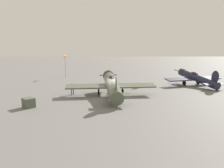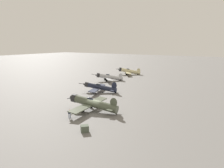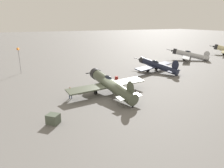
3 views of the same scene
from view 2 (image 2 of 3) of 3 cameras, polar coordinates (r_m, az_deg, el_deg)
ground_plane at (r=44.27m, az=-4.58°, el=-7.18°), size 400.00×400.00×0.00m
airplane_foreground at (r=44.04m, az=-5.21°, el=-5.04°), size 12.40×10.94×3.37m
airplane_mid_apron at (r=60.65m, az=-3.31°, el=-0.84°), size 10.94×10.57×3.17m
airplane_far_line at (r=78.66m, az=-0.84°, el=1.87°), size 10.98×10.27×3.14m
airplane_outer_stand at (r=94.50m, az=4.43°, el=3.39°), size 12.15×9.58×3.30m
ground_crew_mechanic at (r=40.86m, az=-11.09°, el=-7.43°), size 0.62×0.33×1.64m
equipment_crate at (r=34.64m, az=-7.18°, el=-11.55°), size 1.60×1.60×1.03m
fuel_drum at (r=51.26m, az=-7.94°, el=-4.25°), size 0.63×0.63×0.83m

